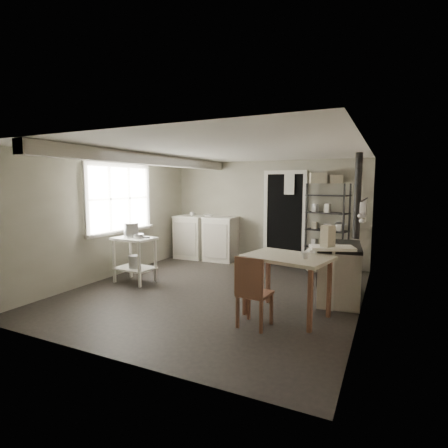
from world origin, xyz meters
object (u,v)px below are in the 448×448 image
at_px(prep_table, 135,260).
at_px(shelf_rack, 327,225).
at_px(base_cabinets, 206,240).
at_px(flour_sack, 312,261).
at_px(stove, 339,272).
at_px(chair, 255,289).
at_px(work_table, 287,289).
at_px(stockpot, 131,231).

bearing_deg(prep_table, shelf_rack, 39.43).
xyz_separation_m(base_cabinets, flour_sack, (2.57, -0.25, -0.22)).
bearing_deg(stove, shelf_rack, 98.01).
height_order(chair, flour_sack, chair).
bearing_deg(base_cabinets, stove, -30.26).
height_order(base_cabinets, work_table, base_cabinets).
bearing_deg(prep_table, work_table, -8.19).
bearing_deg(stove, stockpot, -177.87).
distance_m(shelf_rack, stove, 2.00).
bearing_deg(chair, prep_table, 165.23).
height_order(stockpot, flour_sack, stockpot).
height_order(shelf_rack, chair, shelf_rack).
height_order(stove, flour_sack, stove).
relative_size(stove, chair, 1.20).
relative_size(shelf_rack, stove, 1.64).
bearing_deg(stockpot, work_table, -8.28).
bearing_deg(base_cabinets, chair, -55.19).
distance_m(work_table, chair, 0.58).
height_order(base_cabinets, shelf_rack, shelf_rack).
distance_m(stockpot, flour_sack, 3.60).
height_order(stockpot, base_cabinets, stockpot).
bearing_deg(stove, chair, -125.05).
distance_m(stockpot, base_cabinets, 2.38).
bearing_deg(shelf_rack, stockpot, -125.33).
relative_size(stockpot, work_table, 0.26).
bearing_deg(stove, work_table, -125.19).
bearing_deg(chair, shelf_rack, 89.21).
xyz_separation_m(base_cabinets, stove, (3.27, -1.74, -0.02)).
bearing_deg(base_cabinets, prep_table, -97.42).
height_order(prep_table, shelf_rack, shelf_rack).
height_order(shelf_rack, stove, shelf_rack).
distance_m(base_cabinets, flour_sack, 2.59).
distance_m(shelf_rack, work_table, 2.93).
bearing_deg(flour_sack, chair, -92.08).
relative_size(work_table, flour_sack, 2.12).
distance_m(base_cabinets, chair, 4.09).
bearing_deg(base_cabinets, stockpot, -99.39).
relative_size(base_cabinets, work_table, 1.42).
bearing_deg(stockpot, shelf_rack, 38.51).
distance_m(prep_table, stockpot, 0.55).
bearing_deg(work_table, prep_table, 171.81).
bearing_deg(work_table, flour_sack, 93.62).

